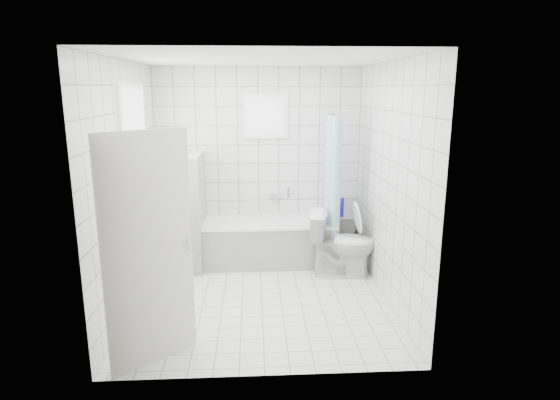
{
  "coord_description": "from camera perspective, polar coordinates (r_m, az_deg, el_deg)",
  "views": [
    {
      "loc": [
        -0.07,
        -4.92,
        2.31
      ],
      "look_at": [
        0.23,
        0.35,
        1.05
      ],
      "focal_mm": 30.0,
      "sensor_mm": 36.0,
      "label": 1
    }
  ],
  "objects": [
    {
      "name": "wall_left",
      "position": [
        5.2,
        -18.04,
        1.55
      ],
      "size": [
        0.02,
        3.0,
        2.6
      ],
      "primitive_type": "cube",
      "color": "white",
      "rests_on": "ground"
    },
    {
      "name": "window_sill",
      "position": [
        5.56,
        -16.05,
        -2.24
      ],
      "size": [
        0.18,
        1.02,
        0.08
      ],
      "primitive_type": "cube",
      "color": "white",
      "rests_on": "wall_left"
    },
    {
      "name": "door",
      "position": [
        4.02,
        -15.7,
        -6.13
      ],
      "size": [
        0.64,
        0.54,
        2.0
      ],
      "primitive_type": "cube",
      "rotation": [
        0.0,
        0.0,
        -0.88
      ],
      "color": "silver",
      "rests_on": "ground"
    },
    {
      "name": "curtain_rod",
      "position": [
        6.12,
        6.44,
        10.43
      ],
      "size": [
        0.02,
        0.8,
        0.02
      ],
      "primitive_type": "cylinder",
      "rotation": [
        1.57,
        0.0,
        0.0
      ],
      "color": "silver",
      "rests_on": "wall_back"
    },
    {
      "name": "sill_bottles",
      "position": [
        5.6,
        -15.86,
        -0.34
      ],
      "size": [
        0.16,
        0.62,
        0.3
      ],
      "color": "#CA65B7",
      "rests_on": "window_sill"
    },
    {
      "name": "ground",
      "position": [
        5.44,
        -2.27,
        -11.73
      ],
      "size": [
        3.0,
        3.0,
        0.0
      ],
      "primitive_type": "plane",
      "color": "white",
      "rests_on": "ground"
    },
    {
      "name": "tub_faucet",
      "position": [
        6.55,
        -0.56,
        0.55
      ],
      "size": [
        0.18,
        0.06,
        0.06
      ],
      "primitive_type": "cube",
      "color": "silver",
      "rests_on": "wall_back"
    },
    {
      "name": "window_back",
      "position": [
        6.39,
        -1.77,
        10.19
      ],
      "size": [
        0.5,
        0.01,
        0.5
      ],
      "primitive_type": "cube",
      "color": "white",
      "rests_on": "wall_back"
    },
    {
      "name": "partition_wall",
      "position": [
        6.24,
        -10.01,
        -1.27
      ],
      "size": [
        0.15,
        0.85,
        1.5
      ],
      "primitive_type": "cube",
      "color": "white",
      "rests_on": "ground"
    },
    {
      "name": "toilet",
      "position": [
        5.96,
        7.58,
        -5.26
      ],
      "size": [
        0.88,
        0.59,
        0.83
      ],
      "primitive_type": "imported",
      "rotation": [
        0.0,
        0.0,
        1.4
      ],
      "color": "white",
      "rests_on": "ground"
    },
    {
      "name": "wall_right",
      "position": [
        5.24,
        13.11,
        1.95
      ],
      "size": [
        0.02,
        3.0,
        2.6
      ],
      "primitive_type": "cube",
      "color": "white",
      "rests_on": "ground"
    },
    {
      "name": "ledge_bottles",
      "position": [
        6.6,
        7.22,
        -1.05
      ],
      "size": [
        0.14,
        0.16,
        0.28
      ],
      "color": "green",
      "rests_on": "tiled_ledge"
    },
    {
      "name": "shower_curtain",
      "position": [
        6.1,
        6.42,
        1.9
      ],
      "size": [
        0.14,
        0.48,
        1.78
      ],
      "primitive_type": null,
      "color": "#45AECB",
      "rests_on": "curtain_rod"
    },
    {
      "name": "wall_back",
      "position": [
        6.5,
        -2.63,
        4.47
      ],
      "size": [
        2.8,
        0.02,
        2.6
      ],
      "primitive_type": "cube",
      "color": "white",
      "rests_on": "ground"
    },
    {
      "name": "bathtub",
      "position": [
        6.38,
        -1.31,
        -5.04
      ],
      "size": [
        1.76,
        0.77,
        0.58
      ],
      "color": "white",
      "rests_on": "ground"
    },
    {
      "name": "ceiling",
      "position": [
        4.93,
        -2.56,
        16.78
      ],
      "size": [
        3.0,
        3.0,
        0.0
      ],
      "primitive_type": "plane",
      "rotation": [
        3.14,
        0.0,
        0.0
      ],
      "color": "white",
      "rests_on": "ground"
    },
    {
      "name": "wall_front",
      "position": [
        3.57,
        -2.0,
        -3.03
      ],
      "size": [
        2.8,
        0.02,
        2.6
      ],
      "primitive_type": "cube",
      "color": "white",
      "rests_on": "ground"
    },
    {
      "name": "window_left",
      "position": [
        5.42,
        -17.02,
        5.31
      ],
      "size": [
        0.01,
        0.9,
        1.4
      ],
      "primitive_type": "cube",
      "color": "white",
      "rests_on": "wall_left"
    },
    {
      "name": "tiled_ledge",
      "position": [
        6.73,
        7.21,
        -4.29
      ],
      "size": [
        0.4,
        0.24,
        0.55
      ],
      "primitive_type": "cube",
      "color": "white",
      "rests_on": "ground"
    }
  ]
}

